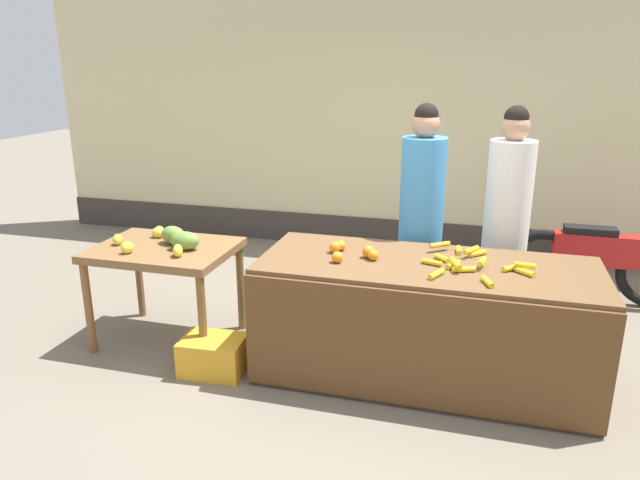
{
  "coord_description": "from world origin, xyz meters",
  "views": [
    {
      "loc": [
        0.76,
        -3.74,
        2.14
      ],
      "look_at": [
        -0.33,
        0.15,
        0.88
      ],
      "focal_mm": 32.88,
      "sensor_mm": 36.0,
      "label": 1
    }
  ],
  "objects_px": {
    "produce_crate": "(213,355)",
    "produce_sack": "(296,280)",
    "vendor_woman_white_shirt": "(506,226)",
    "parked_motorcycle": "(598,260)",
    "vendor_woman_blue_shirt": "(421,222)"
  },
  "relations": [
    {
      "from": "vendor_woman_blue_shirt",
      "to": "vendor_woman_white_shirt",
      "type": "relative_size",
      "value": 1.01
    },
    {
      "from": "vendor_woman_blue_shirt",
      "to": "vendor_woman_white_shirt",
      "type": "height_order",
      "value": "vendor_woman_blue_shirt"
    },
    {
      "from": "vendor_woman_blue_shirt",
      "to": "parked_motorcycle",
      "type": "distance_m",
      "value": 1.89
    },
    {
      "from": "vendor_woman_blue_shirt",
      "to": "produce_sack",
      "type": "xyz_separation_m",
      "value": [
        -1.08,
        0.16,
        -0.66
      ]
    },
    {
      "from": "vendor_woman_white_shirt",
      "to": "parked_motorcycle",
      "type": "distance_m",
      "value": 1.38
    },
    {
      "from": "parked_motorcycle",
      "to": "produce_sack",
      "type": "relative_size",
      "value": 3.0
    },
    {
      "from": "parked_motorcycle",
      "to": "produce_crate",
      "type": "distance_m",
      "value": 3.51
    },
    {
      "from": "produce_sack",
      "to": "vendor_woman_white_shirt",
      "type": "bearing_deg",
      "value": -2.56
    },
    {
      "from": "vendor_woman_blue_shirt",
      "to": "produce_sack",
      "type": "distance_m",
      "value": 1.28
    },
    {
      "from": "produce_crate",
      "to": "parked_motorcycle",
      "type": "bearing_deg",
      "value": 36.84
    },
    {
      "from": "vendor_woman_white_shirt",
      "to": "parked_motorcycle",
      "type": "xyz_separation_m",
      "value": [
        0.86,
        0.95,
        -0.52
      ]
    },
    {
      "from": "produce_crate",
      "to": "produce_sack",
      "type": "xyz_separation_m",
      "value": [
        0.21,
        1.23,
        0.14
      ]
    },
    {
      "from": "vendor_woman_white_shirt",
      "to": "produce_sack",
      "type": "xyz_separation_m",
      "value": [
        -1.72,
        0.08,
        -0.65
      ]
    },
    {
      "from": "vendor_woman_white_shirt",
      "to": "produce_crate",
      "type": "bearing_deg",
      "value": -149.31
    },
    {
      "from": "vendor_woman_blue_shirt",
      "to": "produce_crate",
      "type": "height_order",
      "value": "vendor_woman_blue_shirt"
    }
  ]
}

